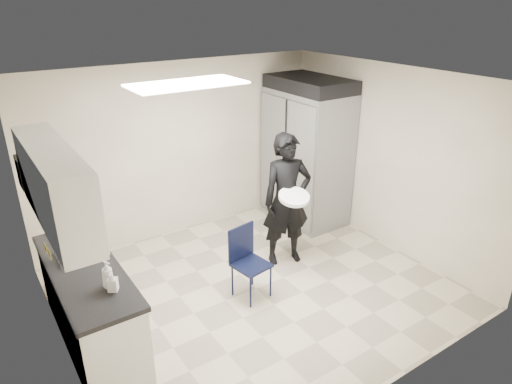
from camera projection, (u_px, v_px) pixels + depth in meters
floor at (256, 289)px, 5.78m from camera, size 4.50×4.50×0.00m
ceiling at (256, 81)px, 4.75m from camera, size 4.50×4.50×0.00m
back_wall at (181, 150)px, 6.79m from camera, size 4.50×0.00×4.50m
left_wall at (49, 251)px, 4.11m from camera, size 0.00×4.00×4.00m
right_wall at (388, 159)px, 6.42m from camera, size 0.00×4.00×4.00m
ceiling_panel at (187, 84)px, 4.76m from camera, size 1.20×0.60×0.02m
lower_counter at (91, 306)px, 4.77m from camera, size 0.60×1.90×0.86m
countertop at (84, 270)px, 4.59m from camera, size 0.64×1.95×0.05m
sink at (80, 259)px, 4.79m from camera, size 0.42×0.40×0.14m
faucet at (57, 252)px, 4.63m from camera, size 0.02×0.02×0.24m
upper_cabinets at (55, 186)px, 4.15m from camera, size 0.35×1.80×0.75m
towel_dispenser at (29, 171)px, 5.07m from camera, size 0.22×0.30×0.35m
notice_sticker_left at (49, 254)px, 4.23m from camera, size 0.00×0.12×0.07m
notice_sticker_right at (46, 248)px, 4.39m from camera, size 0.00×0.12×0.07m
commercial_fridge at (307, 157)px, 7.27m from camera, size 0.80×1.35×2.10m
fridge_compressor at (310, 84)px, 6.82m from camera, size 0.80×1.35×0.20m
folding_chair at (251, 265)px, 5.48m from camera, size 0.45×0.45×0.88m
man_tuxedo at (287, 200)px, 6.07m from camera, size 0.77×0.62×1.83m
bucket_lid at (294, 197)px, 5.79m from camera, size 0.49×0.49×0.05m
soap_bottle_a at (107, 274)px, 4.22m from camera, size 0.14×0.14×0.28m
soap_bottle_b at (112, 282)px, 4.18m from camera, size 0.12×0.12×0.19m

